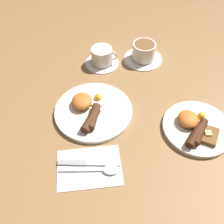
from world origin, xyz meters
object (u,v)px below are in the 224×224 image
at_px(teacup_far, 144,53).
at_px(knife, 85,163).
at_px(spoon, 105,170).
at_px(breakfast_plate_near, 92,110).
at_px(teacup_near, 102,57).
at_px(breakfast_plate_far, 197,127).

xyz_separation_m(teacup_far, knife, (0.49, -0.25, -0.03)).
bearing_deg(spoon, breakfast_plate_near, 101.29).
height_order(breakfast_plate_near, spoon, breakfast_plate_near).
distance_m(breakfast_plate_near, teacup_near, 0.27).
bearing_deg(knife, teacup_near, 86.84).
distance_m(breakfast_plate_near, spoon, 0.23).
relative_size(knife, spoon, 1.05).
height_order(breakfast_plate_far, spoon, breakfast_plate_far).
bearing_deg(breakfast_plate_far, teacup_far, -162.38).
xyz_separation_m(breakfast_plate_near, teacup_near, (-0.27, 0.05, 0.02)).
xyz_separation_m(breakfast_plate_far, teacup_near, (-0.37, -0.30, 0.02)).
bearing_deg(teacup_near, knife, -8.67).
xyz_separation_m(breakfast_plate_far, knife, (0.10, -0.37, -0.01)).
bearing_deg(breakfast_plate_near, breakfast_plate_far, 73.90).
relative_size(breakfast_plate_near, spoon, 1.51).
bearing_deg(spoon, breakfast_plate_far, 25.98).
bearing_deg(breakfast_plate_far, spoon, -67.11).
relative_size(teacup_near, teacup_far, 0.87).
distance_m(breakfast_plate_far, teacup_far, 0.40).
xyz_separation_m(teacup_near, teacup_far, (-0.02, 0.17, 0.00)).
xyz_separation_m(breakfast_plate_far, teacup_far, (-0.38, -0.12, 0.02)).
relative_size(breakfast_plate_near, breakfast_plate_far, 1.18).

